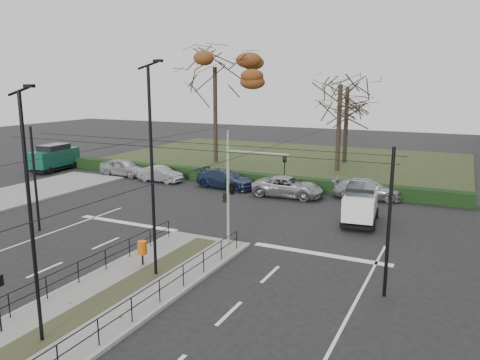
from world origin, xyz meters
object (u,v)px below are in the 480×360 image
object	(u,v)px
parked_car_fourth	(288,187)
rust_tree	(215,67)
green_van	(55,157)
parked_car_first	(123,167)
streetlamp_median_far	(152,170)
bare_tree_near	(340,91)
parked_car_second	(160,174)
parked_car_fifth	(367,189)
streetlamp_median_near	(31,217)
parked_car_third	(226,179)
white_van	(361,203)
traffic_light	(234,186)
litter_bin	(142,248)
bare_tree_center	(347,93)

from	to	relation	value
parked_car_fourth	rust_tree	size ratio (longest dim) A/B	0.41
green_van	parked_car_first	bearing A→B (deg)	6.34
streetlamp_median_far	parked_car_first	size ratio (longest dim) A/B	2.00
green_van	rust_tree	world-z (taller)	rust_tree
bare_tree_near	parked_car_second	bearing A→B (deg)	-137.43
streetlamp_median_far	rust_tree	xyz separation A→B (m)	(-12.09, 27.41, 5.16)
green_van	rust_tree	xyz separation A→B (m)	(11.84, 10.73, 8.60)
parked_car_fifth	streetlamp_median_near	bearing A→B (deg)	160.20
streetlamp_median_far	bare_tree_near	distance (m)	28.40
green_van	parked_car_third	bearing A→B (deg)	1.39
parked_car_first	bare_tree_near	world-z (taller)	bare_tree_near
streetlamp_median_near	green_van	world-z (taller)	streetlamp_median_near
streetlamp_median_near	parked_car_first	world-z (taller)	streetlamp_median_near
parked_car_third	bare_tree_near	xyz separation A→B (m)	(6.25, 11.12, 6.86)
parked_car_first	bare_tree_near	bearing A→B (deg)	-58.59
rust_tree	white_van	bearing A→B (deg)	-39.70
white_van	parked_car_second	bearing A→B (deg)	165.45
traffic_light	parked_car_first	xyz separation A→B (m)	(-17.58, 12.56, -2.43)
litter_bin	green_van	distance (m)	27.81
litter_bin	rust_tree	world-z (taller)	rust_tree
traffic_light	rust_tree	bearing A→B (deg)	120.81
parked_car_fifth	parked_car_second	bearing A→B (deg)	88.58
bare_tree_center	bare_tree_near	distance (m)	5.18
traffic_light	streetlamp_median_far	xyz separation A→B (m)	(-1.29, -4.96, 1.56)
parked_car_fifth	rust_tree	bearing A→B (deg)	56.15
rust_tree	bare_tree_center	bearing A→B (deg)	25.97
white_van	bare_tree_near	distance (m)	18.18
parked_car_first	white_van	size ratio (longest dim) A/B	1.02
litter_bin	parked_car_fifth	size ratio (longest dim) A/B	0.22
parked_car_second	bare_tree_center	size ratio (longest dim) A/B	0.39
parked_car_second	bare_tree_near	distance (m)	18.26
litter_bin	parked_car_second	bearing A→B (deg)	122.93
traffic_light	bare_tree_near	xyz separation A→B (m)	(-0.55, 23.29, 4.40)
parked_car_first	green_van	world-z (taller)	green_van
litter_bin	rust_tree	bearing A→B (deg)	112.11
green_van	bare_tree_center	size ratio (longest dim) A/B	0.50
traffic_light	streetlamp_median_near	world-z (taller)	streetlamp_median_near
rust_tree	parked_car_fifth	distance (m)	21.76
streetlamp_median_far	white_van	world-z (taller)	streetlamp_median_far
traffic_light	streetlamp_median_near	distance (m)	11.13
green_van	bare_tree_near	xyz separation A→B (m)	(24.68, 11.57, 6.29)
streetlamp_median_far	rust_tree	bearing A→B (deg)	113.81
litter_bin	bare_tree_near	world-z (taller)	bare_tree_near
traffic_light	bare_tree_near	distance (m)	23.71
litter_bin	parked_car_second	size ratio (longest dim) A/B	0.28
parked_car_second	white_van	world-z (taller)	white_van
white_van	green_van	bearing A→B (deg)	171.49
parked_car_fourth	white_van	world-z (taller)	white_van
bare_tree_center	parked_car_third	bearing A→B (deg)	-109.34
traffic_light	streetlamp_median_far	world-z (taller)	streetlamp_median_far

